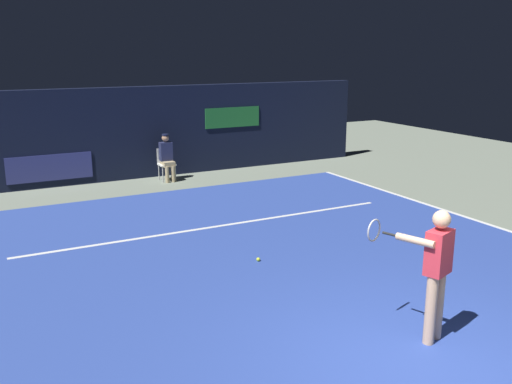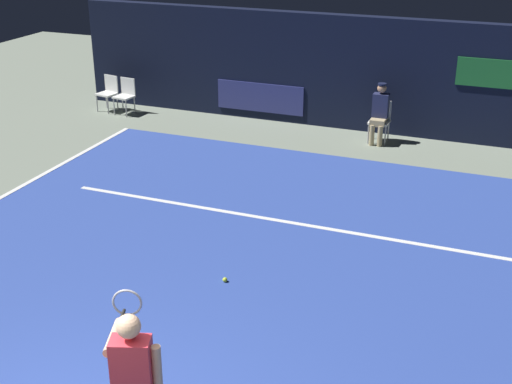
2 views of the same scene
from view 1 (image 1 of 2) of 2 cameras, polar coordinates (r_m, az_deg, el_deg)
The scene contains 8 objects.
ground_plane at distance 10.32m, azimuth 0.22°, elevation -6.30°, with size 29.75×29.75×0.00m, color gray.
court_surface at distance 10.32m, azimuth 0.22°, elevation -6.26°, with size 10.39×10.48×0.01m, color #2D479E.
line_sideline_left at distance 13.40m, azimuth 20.06°, elevation -2.27°, with size 0.10×10.48×0.01m, color white.
line_service at distance 11.88m, azimuth -3.94°, elevation -3.48°, with size 8.11×0.10×0.01m, color white.
back_wall at distance 16.58m, azimuth -11.68°, elevation 5.86°, with size 14.40×0.33×2.60m.
tennis_player at distance 7.39m, azimuth 17.60°, elevation -7.29°, with size 0.85×0.91×1.73m.
line_judge_on_chair at distance 16.09m, azimuth -8.98°, elevation 3.52°, with size 0.44×0.53×1.32m.
tennis_ball at distance 9.96m, azimuth 0.23°, elevation -6.80°, with size 0.07×0.07×0.07m, color #CCE033.
Camera 1 is at (-4.54, -4.30, 3.60)m, focal length 39.74 mm.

